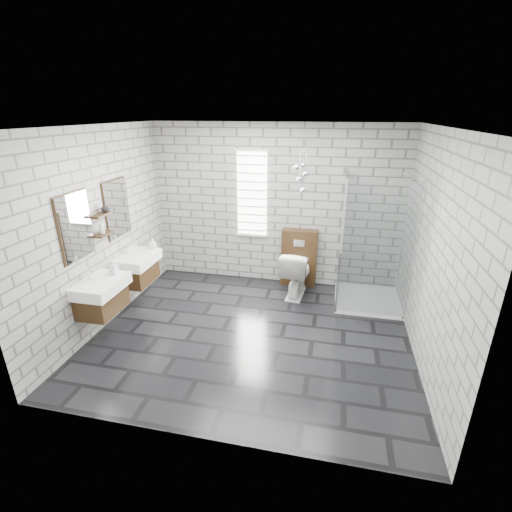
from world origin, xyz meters
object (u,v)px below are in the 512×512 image
(vanity_right, at_px, (135,260))
(shower_enclosure, at_px, (364,275))
(toilet, at_px, (296,273))
(vanity_left, at_px, (98,287))
(cistern_panel, at_px, (299,258))

(vanity_right, relative_size, shower_enclosure, 0.77)
(vanity_right, height_order, toilet, vanity_right)
(vanity_left, xyz_separation_m, shower_enclosure, (3.41, 1.67, -0.25))
(toilet, bearing_deg, vanity_left, 42.78)
(toilet, bearing_deg, cistern_panel, -84.73)
(vanity_right, relative_size, cistern_panel, 1.57)
(vanity_right, distance_m, cistern_panel, 2.69)
(vanity_right, xyz_separation_m, toilet, (2.35, 0.89, -0.37))
(cistern_panel, bearing_deg, shower_enclosure, -26.12)
(cistern_panel, xyz_separation_m, toilet, (-0.00, -0.38, -0.11))
(shower_enclosure, xyz_separation_m, toilet, (-1.05, 0.14, -0.11))
(vanity_left, bearing_deg, toilet, 37.50)
(vanity_left, relative_size, cistern_panel, 1.57)
(vanity_left, height_order, cistern_panel, vanity_left)
(toilet, bearing_deg, vanity_right, 25.91)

